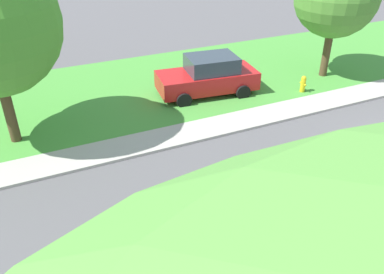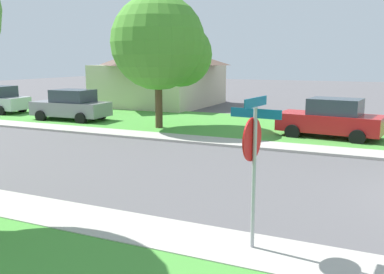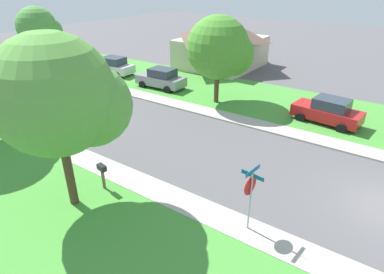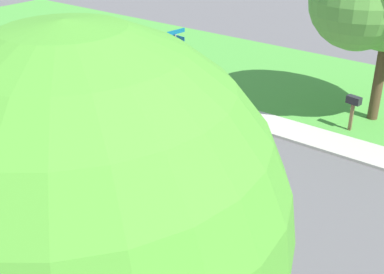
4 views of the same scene
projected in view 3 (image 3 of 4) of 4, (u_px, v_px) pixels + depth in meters
The scene contains 13 objects.
sidewalk_east at pixel (208, 112), 23.28m from camera, with size 1.40×56.00×0.10m, color #ADA89E.
lawn_east at pixel (238, 94), 26.74m from camera, with size 8.00×56.00×0.08m, color #479338.
sidewalk_west at pixel (109, 170), 16.35m from camera, with size 1.40×56.00×0.10m, color #ADA89E.
lawn_west at pixel (20, 222), 12.90m from camera, with size 8.00×56.00×0.08m, color #479338.
stop_sign_far_corner at pixel (250, 189), 11.76m from camera, with size 0.92×0.92×2.77m.
car_silver_near_corner at pixel (113, 66), 31.75m from camera, with size 2.28×4.42×1.76m.
car_grey_across_road at pixel (161, 78), 27.93m from camera, with size 2.16×4.36×1.76m.
car_red_behind_trees at pixel (328, 111), 21.21m from camera, with size 2.41×4.48×1.76m.
tree_sidewalk_far at pixel (40, 28), 33.79m from camera, with size 4.35×4.04×6.10m.
tree_sidewalk_near at pixel (222, 49), 23.40m from camera, with size 4.88×4.54×6.47m.
tree_corner_large at pixel (63, 98), 11.98m from camera, with size 4.95×4.60×7.23m.
house_right_setback at pixel (222, 44), 33.99m from camera, with size 9.00×7.80×4.60m.
mailbox at pixel (102, 171), 14.50m from camera, with size 0.33×0.52×1.31m.
Camera 3 is at (-13.77, 0.69, 8.85)m, focal length 30.34 mm.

